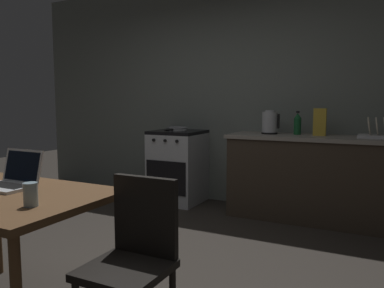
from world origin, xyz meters
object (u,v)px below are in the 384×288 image
Objects in this scene: stove_oven at (178,166)px; drinking_glass at (31,195)px; dish_rack at (377,133)px; laptop at (11,180)px; cereal_box at (320,122)px; electric_kettle at (270,123)px; frying_pan at (177,129)px; dining_table at (2,205)px; chair at (134,252)px; bottle_b at (297,124)px.

stove_oven is 7.60× the size of drinking_glass.
drinking_glass is at bearing -117.28° from dish_rack.
laptop is 1.10× the size of cereal_box.
electric_kettle is at bearing -177.85° from cereal_box.
frying_pan is 2.97m from drinking_glass.
dining_table is 2.91m from electric_kettle.
stove_oven is at bearing 95.64° from laptop.
drinking_glass is (0.76, -2.90, 0.35)m from stove_oven.
drinking_glass is at bearing -75.29° from stove_oven.
dining_table is 0.87m from chair.
bottle_b is (1.17, 2.73, 0.24)m from laptop.
frying_pan is 1.50× the size of cereal_box.
electric_kettle is 1.03× the size of bottle_b.
stove_oven is at bearing -179.88° from electric_kettle.
dish_rack is at bearing 55.64° from dining_table.
cereal_box reaches higher than drinking_glass.
chair is (1.21, -2.65, 0.05)m from stove_oven.
dish_rack reaches higher than frying_pan.
drinking_glass is (-0.41, -2.90, -0.23)m from electric_kettle.
drinking_glass is 3.07m from bottle_b.
frying_pan is 1.47m from bottle_b.
cereal_box is 0.25m from bottle_b.
cereal_box is at bearing 177.91° from dish_rack.
dining_table is 4.67× the size of electric_kettle.
dish_rack is (0.55, -0.02, -0.10)m from cereal_box.
frying_pan is (0.01, -0.03, 0.48)m from stove_oven.
dining_table is 3.08m from bottle_b.
cereal_box is at bearing 64.25° from dining_table.
dining_table is at bearing -106.35° from electric_kettle.
dish_rack is at bearing 52.80° from laptop.
chair is 3.03× the size of cereal_box.
laptop is 2.80m from electric_kettle.
cereal_box is 0.56m from dish_rack.
chair is at bearing -1.05° from laptop.
dish_rack reaches higher than drinking_glass.
laptop is at bearing -83.67° from stove_oven.
laptop is (-0.07, 0.12, 0.12)m from dining_table.
cereal_box is (1.41, 2.67, 0.26)m from laptop.
frying_pan is (-1.21, 2.63, 0.43)m from chair.
stove_oven is 1.31m from electric_kettle.
chair is 2.78m from cereal_box.
laptop is 1.24× the size of bottle_b.
frying_pan is at bearing 104.74° from drinking_glass.
bottle_b is (1.46, 0.08, 0.58)m from stove_oven.
bottle_b reaches higher than drinking_glass.
electric_kettle reaches higher than chair.
laptop is 0.73× the size of frying_pan.
electric_kettle is 2.21× the size of drinking_glass.
dining_table is at bearing -115.75° from cereal_box.
dining_table is 2.78m from frying_pan.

